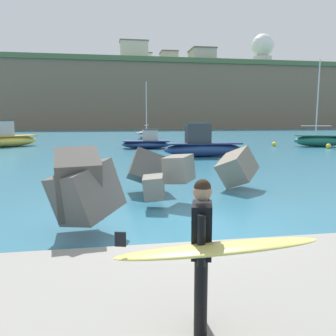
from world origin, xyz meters
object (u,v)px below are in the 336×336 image
boat_near_centre (147,142)px  mooring_buoy_inner (329,146)px  boat_mid_left (319,140)px  surfer_with_board (205,247)px  boat_mid_centre (8,138)px  radar_dome (263,50)px  station_building_annex (134,52)px  boat_near_right (146,135)px  station_building_west (202,57)px  mooring_buoy_middle (274,144)px  station_building_central (142,61)px  station_building_east (169,62)px  boat_near_left (203,146)px

boat_near_centre → mooring_buoy_inner: bearing=-10.1°
boat_mid_left → surfer_with_board: bearing=-125.1°
boat_mid_centre → radar_dome: size_ratio=0.59×
boat_near_centre → boat_mid_centre: 13.56m
boat_mid_centre → station_building_annex: (16.67, 62.67, 19.86)m
boat_near_right → mooring_buoy_inner: 23.49m
station_building_west → mooring_buoy_middle: bearing=-98.6°
surfer_with_board → station_building_central: bearing=85.0°
station_building_west → station_building_east: station_building_east is taller
boat_near_left → station_building_west: bearing=75.1°
station_building_annex → mooring_buoy_inner: bearing=-79.8°
station_building_central → station_building_east: 9.74m
mooring_buoy_middle → station_building_annex: station_building_annex is taller
mooring_buoy_inner → station_building_annex: (-12.49, 69.50, 20.43)m
surfer_with_board → boat_mid_left: size_ratio=0.26×
mooring_buoy_middle → radar_dome: radar_dome is taller
surfer_with_board → boat_near_left: boat_near_left is taller
boat_near_right → boat_mid_centre: bearing=-141.5°
boat_near_left → radar_dome: 86.69m
station_building_west → boat_mid_centre: bearing=-120.2°
boat_mid_left → station_building_annex: bearing=100.8°
boat_near_left → station_building_annex: (0.53, 74.14, 19.91)m
boat_near_right → boat_mid_left: 22.19m
surfer_with_board → station_building_central: size_ratio=0.31×
boat_near_right → station_building_annex: 55.01m
radar_dome → station_building_central: radar_dome is taller
surfer_with_board → boat_mid_centre: 33.35m
boat_near_left → station_building_central: size_ratio=0.85×
radar_dome → boat_near_right: bearing=-127.5°
boat_near_right → station_building_central: (5.30, 61.13, 19.35)m
boat_near_right → station_building_west: 56.36m
surfer_with_board → boat_mid_centre: boat_mid_centre is taller
boat_near_right → boat_mid_left: (15.00, -16.35, 0.11)m
station_building_west → surfer_with_board: bearing=-104.9°
boat_mid_centre → radar_dome: radar_dome is taller
boat_near_left → station_building_central: 86.34m
station_building_central → boat_near_right: bearing=-95.0°
boat_near_left → boat_mid_centre: size_ratio=1.05×
boat_mid_left → station_building_central: size_ratio=1.19×
mooring_buoy_inner → mooring_buoy_middle: 4.84m
mooring_buoy_middle → station_building_annex: size_ratio=0.06×
boat_near_centre → boat_mid_centre: bearing=163.1°
mooring_buoy_inner → station_building_east: bearing=90.3°
boat_near_right → mooring_buoy_middle: boat_near_right is taller
boat_near_left → mooring_buoy_middle: boat_near_left is taller
mooring_buoy_middle → radar_dome: bearing=66.8°
station_building_central → boat_near_left: bearing=-92.5°
boat_near_centre → radar_dome: 81.90m
boat_near_right → boat_mid_centre: boat_near_right is taller
mooring_buoy_middle → station_building_west: 67.65m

